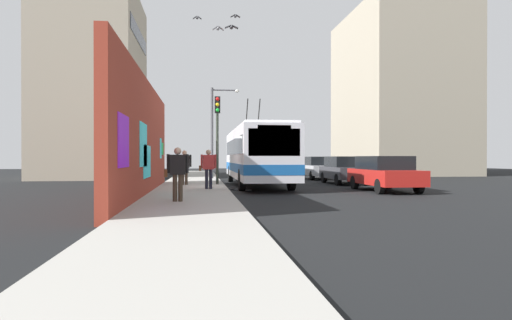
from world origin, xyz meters
name	(u,v)px	position (x,y,z in m)	size (l,w,h in m)	color
ground_plane	(226,189)	(0.00, 0.00, 0.00)	(80.00, 80.00, 0.00)	black
sidewalk_slab	(192,188)	(0.00, 1.60, 0.07)	(48.00, 3.20, 0.15)	#9E9B93
graffiti_wall	(145,139)	(-3.59, 3.35, 2.24)	(14.84, 0.32, 4.48)	maroon
building_far_left	(94,86)	(13.23, 9.20, 6.91)	(9.74, 6.65, 13.82)	#9E937F
building_far_right	(398,94)	(17.34, -17.00, 7.43)	(12.46, 9.06, 14.86)	#9E937F
city_bus	(256,154)	(2.46, -1.80, 1.72)	(11.59, 2.57, 4.86)	silver
parked_car_red	(384,173)	(-2.21, -7.00, 0.84)	(4.44, 1.93, 1.58)	#B21E19
parked_car_dark_gray	(344,169)	(3.23, -7.00, 0.83)	(4.06, 1.86, 1.58)	#38383D
parked_car_silver	(318,167)	(8.76, -7.00, 0.83)	(4.34, 1.87, 1.58)	#B7B7BC
pedestrian_midblock	(185,164)	(1.16, 2.00, 1.17)	(0.23, 0.69, 1.73)	#3F3326
pedestrian_at_curb	(208,166)	(-1.75, 0.87, 1.16)	(0.23, 0.76, 1.71)	#1E1E2D
pedestrian_near_wall	(177,170)	(-7.11, 1.92, 1.14)	(0.23, 0.75, 1.68)	#3F3326
traffic_light	(217,125)	(1.37, 0.35, 3.16)	(0.49, 0.28, 4.49)	#2D382D
street_lamp	(216,125)	(8.05, 0.22, 3.65)	(0.44, 1.90, 6.01)	#4C4C51
flying_pigeons	(219,22)	(1.08, 0.26, 8.35)	(9.01, 2.64, 3.28)	#47474C
curbside_puddle	(240,190)	(-0.69, -0.60, 0.00)	(1.18, 1.18, 0.00)	black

